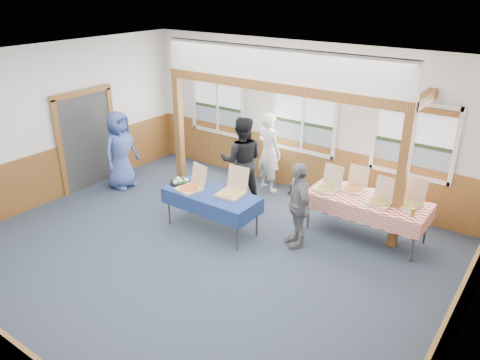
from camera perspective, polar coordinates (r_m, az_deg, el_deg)
name	(u,v)px	position (r m, az deg, el deg)	size (l,w,h in m)	color
floor	(199,257)	(8.04, -4.99, -9.34)	(8.00, 8.00, 0.00)	#2B3847
ceiling	(191,65)	(6.87, -5.94, 13.76)	(8.00, 8.00, 0.00)	white
wall_back	(304,119)	(10.05, 7.86, 7.37)	(8.00, 8.00, 0.00)	silver
wall_left	(45,126)	(10.27, -22.65, 6.12)	(8.00, 8.00, 0.00)	silver
wall_right	(473,250)	(5.77, 26.51, -7.62)	(8.00, 8.00, 0.00)	silver
wainscot_back	(301,166)	(10.36, 7.48, 1.75)	(7.98, 0.05, 1.10)	brown
wainscot_left	(54,174)	(10.57, -21.70, 0.67)	(0.05, 6.98, 1.10)	brown
wainscot_right	(453,325)	(6.33, 24.54, -15.79)	(0.05, 6.98, 1.10)	brown
cased_opening	(87,141)	(10.86, -18.14, 4.59)	(0.06, 1.30, 2.10)	#343434
window_left	(218,101)	(11.22, -2.73, 9.65)	(1.56, 0.10, 1.46)	white
window_mid	(304,116)	(9.99, 7.77, 7.75)	(1.56, 0.10, 1.46)	white
window_right	(414,136)	(9.18, 20.48, 5.07)	(1.56, 0.10, 1.46)	white
post_left	(179,130)	(10.63, -7.43, 6.03)	(0.15, 0.15, 2.40)	brown
post_right	(401,183)	(8.24, 19.01, -0.32)	(0.15, 0.15, 2.40)	brown
cross_beam	(276,87)	(8.82, 4.37, 11.25)	(5.15, 0.18, 0.18)	brown
table_left	(211,196)	(8.51, -3.52, -1.94)	(1.90, 1.14, 0.76)	#343434
table_right	(368,201)	(8.60, 15.31, -2.45)	(2.13, 0.97, 0.76)	#343434
pizza_box_a	(191,186)	(8.62, -6.01, -0.78)	(0.49, 0.56, 0.44)	tan
pizza_box_b	(232,191)	(8.38, -1.00, -1.36)	(0.46, 0.55, 0.47)	tan
pizza_box_c	(327,187)	(8.72, 10.61, -0.79)	(0.42, 0.50, 0.42)	tan
pizza_box_d	(354,187)	(8.83, 13.74, -0.78)	(0.38, 0.46, 0.41)	tan
pizza_box_e	(381,200)	(8.41, 16.78, -2.35)	(0.40, 0.48, 0.42)	tan
pizza_box_f	(408,201)	(8.51, 19.85, -2.48)	(0.48, 0.55, 0.44)	tan
veggie_tray	(180,182)	(8.93, -7.27, -0.20)	(0.41, 0.41, 0.09)	black
drink_glass	(413,213)	(8.11, 20.31, -3.74)	(0.07, 0.07, 0.15)	olive
woman_white	(269,152)	(10.13, 3.52, 3.39)	(0.64, 0.42, 1.76)	white
woman_black	(242,161)	(9.52, 0.22, 2.36)	(0.89, 0.70, 1.84)	black
man_blue	(120,150)	(10.60, -14.40, 3.56)	(0.85, 0.56, 1.75)	#3D539A
person_grey	(298,205)	(8.06, 7.07, -3.02)	(0.90, 0.38, 1.54)	slate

